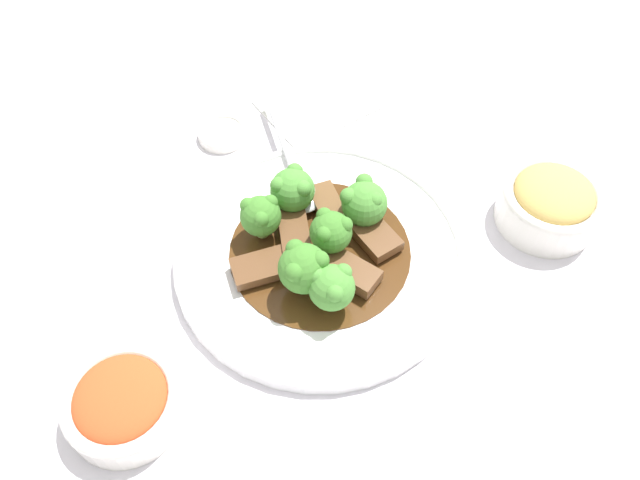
{
  "coord_description": "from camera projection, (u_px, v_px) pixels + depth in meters",
  "views": [
    {
      "loc": [
        -0.25,
        -0.3,
        0.56
      ],
      "look_at": [
        0.0,
        0.0,
        0.03
      ],
      "focal_mm": 35.0,
      "sensor_mm": 36.0,
      "label": 1
    }
  ],
  "objects": [
    {
      "name": "beef_strip_1",
      "position": [
        294.0,
        229.0,
        0.67
      ],
      "size": [
        0.06,
        0.08,
        0.01
      ],
      "color": "brown",
      "rests_on": "main_plate"
    },
    {
      "name": "beef_strip_3",
      "position": [
        266.0,
        266.0,
        0.64
      ],
      "size": [
        0.08,
        0.06,
        0.01
      ],
      "color": "brown",
      "rests_on": "main_plate"
    },
    {
      "name": "main_plate",
      "position": [
        320.0,
        253.0,
        0.67
      ],
      "size": [
        0.31,
        0.31,
        0.02
      ],
      "color": "white",
      "rests_on": "ground_plane"
    },
    {
      "name": "serving_spoon",
      "position": [
        298.0,
        182.0,
        0.71
      ],
      "size": [
        0.11,
        0.2,
        0.01
      ],
      "color": "silver",
      "rests_on": "main_plate"
    },
    {
      "name": "broccoli_floret_1",
      "position": [
        362.0,
        200.0,
        0.67
      ],
      "size": [
        0.05,
        0.05,
        0.05
      ],
      "color": "#7FA84C",
      "rests_on": "main_plate"
    },
    {
      "name": "side_bowl_appetizer",
      "position": [
        551.0,
        202.0,
        0.69
      ],
      "size": [
        0.11,
        0.11,
        0.06
      ],
      "color": "white",
      "rests_on": "ground_plane"
    },
    {
      "name": "broccoli_floret_5",
      "position": [
        303.0,
        268.0,
        0.61
      ],
      "size": [
        0.05,
        0.05,
        0.06
      ],
      "color": "#8EB756",
      "rests_on": "main_plate"
    },
    {
      "name": "ground_plane",
      "position": [
        320.0,
        259.0,
        0.68
      ],
      "size": [
        4.0,
        4.0,
        0.0
      ],
      "primitive_type": "plane",
      "color": "silver"
    },
    {
      "name": "broccoli_floret_2",
      "position": [
        331.0,
        232.0,
        0.64
      ],
      "size": [
        0.04,
        0.04,
        0.05
      ],
      "color": "#8EB756",
      "rests_on": "main_plate"
    },
    {
      "name": "broccoli_floret_4",
      "position": [
        292.0,
        189.0,
        0.68
      ],
      "size": [
        0.05,
        0.05,
        0.05
      ],
      "color": "#8EB756",
      "rests_on": "main_plate"
    },
    {
      "name": "broccoli_floret_3",
      "position": [
        332.0,
        287.0,
        0.6
      ],
      "size": [
        0.05,
        0.05,
        0.05
      ],
      "color": "#8EB756",
      "rests_on": "main_plate"
    },
    {
      "name": "beef_strip_2",
      "position": [
        375.0,
        236.0,
        0.67
      ],
      "size": [
        0.04,
        0.06,
        0.01
      ],
      "color": "brown",
      "rests_on": "main_plate"
    },
    {
      "name": "broccoli_floret_0",
      "position": [
        261.0,
        216.0,
        0.65
      ],
      "size": [
        0.04,
        0.04,
        0.05
      ],
      "color": "#8EB756",
      "rests_on": "main_plate"
    },
    {
      "name": "paper_napkin",
      "position": [
        316.0,
        104.0,
        0.82
      ],
      "size": [
        0.14,
        0.12,
        0.01
      ],
      "color": "silver",
      "rests_on": "ground_plane"
    },
    {
      "name": "side_bowl_kimchi",
      "position": [
        123.0,
        402.0,
        0.56
      ],
      "size": [
        0.11,
        0.11,
        0.04
      ],
      "color": "white",
      "rests_on": "ground_plane"
    },
    {
      "name": "beef_strip_4",
      "position": [
        327.0,
        203.0,
        0.69
      ],
      "size": [
        0.04,
        0.06,
        0.01
      ],
      "color": "brown",
      "rests_on": "main_plate"
    },
    {
      "name": "beef_strip_0",
      "position": [
        343.0,
        270.0,
        0.64
      ],
      "size": [
        0.05,
        0.08,
        0.02
      ],
      "color": "brown",
      "rests_on": "main_plate"
    },
    {
      "name": "sauce_dish",
      "position": [
        222.0,
        133.0,
        0.79
      ],
      "size": [
        0.06,
        0.06,
        0.01
      ],
      "color": "white",
      "rests_on": "ground_plane"
    }
  ]
}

